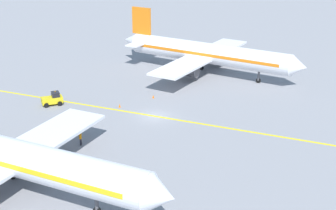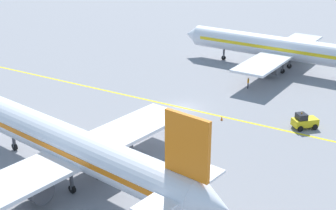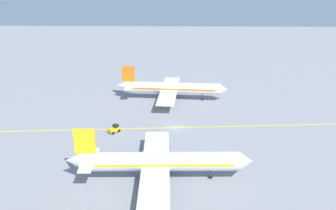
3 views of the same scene
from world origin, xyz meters
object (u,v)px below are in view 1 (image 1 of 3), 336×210
airplane_at_gate (206,53)px  baggage_tug_white (53,99)px  traffic_cone_mid_apron (153,96)px  airplane_adjacent_stand (9,157)px  traffic_cone_near_nose (120,106)px  ground_crew_worker (80,138)px

airplane_at_gate → baggage_tug_white: airplane_at_gate is taller
airplane_at_gate → baggage_tug_white: bearing=-29.3°
airplane_at_gate → traffic_cone_mid_apron: airplane_at_gate is taller
airplane_at_gate → airplane_adjacent_stand: 45.07m
baggage_tug_white → traffic_cone_near_nose: size_ratio=5.93×
airplane_at_gate → traffic_cone_mid_apron: (15.39, -2.06, -3.43)m
baggage_tug_white → ground_crew_worker: baggage_tug_white is taller
ground_crew_worker → baggage_tug_white: bearing=-127.1°
ground_crew_worker → traffic_cone_near_nose: 12.97m
traffic_cone_mid_apron → ground_crew_worker: bearing=0.5°
airplane_at_gate → airplane_adjacent_stand: bearing=-2.2°
baggage_tug_white → ground_crew_worker: (9.03, 11.92, 0.01)m
ground_crew_worker → airplane_at_gate: bearing=176.7°
airplane_at_gate → ground_crew_worker: (33.69, -1.91, -2.80)m
ground_crew_worker → traffic_cone_near_nose: (-12.68, -2.63, -0.63)m
airplane_at_gate → traffic_cone_near_nose: (21.01, -4.54, -3.43)m
airplane_adjacent_stand → traffic_cone_mid_apron: (-29.65, -0.37, -3.43)m
airplane_adjacent_stand → ground_crew_worker: 11.69m
airplane_at_gate → traffic_cone_near_nose: size_ratio=64.62×
airplane_at_gate → traffic_cone_mid_apron: 15.90m
baggage_tug_white → traffic_cone_mid_apron: bearing=128.2°
airplane_adjacent_stand → ground_crew_worker: bearing=-178.9°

